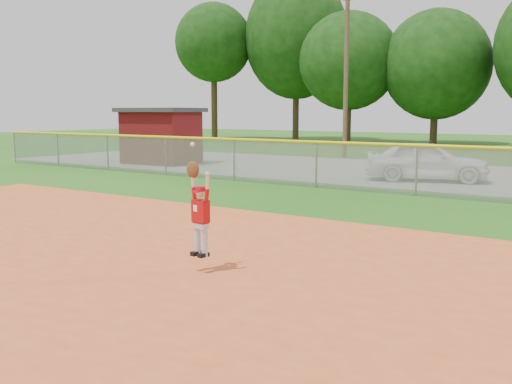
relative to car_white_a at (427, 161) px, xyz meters
The scene contains 7 objects.
ground 13.75m from the car_white_a, 86.37° to the right, with size 120.00×120.00×0.00m, color #245814.
clay_infield 16.75m from the car_white_a, 87.02° to the right, with size 24.00×16.00×0.04m, color #C85024.
parking_strip 2.56m from the car_white_a, 69.23° to the left, with size 44.00×10.00×0.03m, color gray.
car_white_a is the anchor object (origin of this frame).
utility_shed 12.72m from the car_white_a, behind, with size 3.79×3.07×2.66m.
outfield_fence 3.81m from the car_white_a, 76.79° to the right, with size 40.06×0.10×1.55m.
ballplayer 13.65m from the car_white_a, 86.54° to the right, with size 0.48×0.22×1.73m.
Camera 1 is at (5.44, -6.49, 2.47)m, focal length 40.00 mm.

